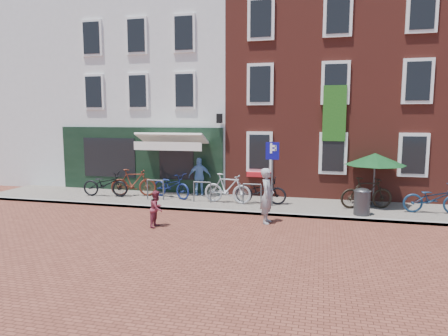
% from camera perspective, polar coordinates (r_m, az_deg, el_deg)
% --- Properties ---
extents(ground, '(80.00, 80.00, 0.00)m').
position_cam_1_polar(ground, '(14.37, 1.23, -6.59)').
color(ground, brown).
extents(sidewalk, '(24.00, 3.00, 0.10)m').
position_cam_1_polar(sidewalk, '(15.62, 6.04, -5.30)').
color(sidewalk, slate).
rests_on(sidewalk, ground).
extents(building_stucco, '(8.00, 8.00, 9.00)m').
position_cam_1_polar(building_stucco, '(22.14, -7.58, 9.97)').
color(building_stucco, silver).
rests_on(building_stucco, ground).
extents(building_brick_mid, '(6.00, 8.00, 10.00)m').
position_cam_1_polar(building_brick_mid, '(20.69, 11.15, 11.48)').
color(building_brick_mid, maroon).
rests_on(building_brick_mid, ground).
extents(building_brick_right, '(6.00, 8.00, 10.00)m').
position_cam_1_polar(building_brick_right, '(21.26, 27.81, 10.67)').
color(building_brick_right, maroon).
rests_on(building_brick_right, ground).
extents(filler_left, '(7.00, 8.00, 9.00)m').
position_cam_1_polar(filler_left, '(25.83, -23.47, 9.05)').
color(filler_left, silver).
rests_on(filler_left, ground).
extents(litter_bin, '(0.54, 0.54, 1.00)m').
position_cam_1_polar(litter_bin, '(14.50, 19.22, -4.38)').
color(litter_bin, '#39393B').
rests_on(litter_bin, sidewalk).
extents(parking_sign, '(0.50, 0.07, 2.46)m').
position_cam_1_polar(parking_sign, '(15.00, 6.96, 0.87)').
color(parking_sign, '#4C4C4F').
rests_on(parking_sign, sidewalk).
extents(parasol, '(2.25, 2.25, 2.11)m').
position_cam_1_polar(parasol, '(15.92, 20.89, 1.50)').
color(parasol, '#4C4C4F').
rests_on(parasol, sidewalk).
extents(woman, '(0.45, 0.67, 1.81)m').
position_cam_1_polar(woman, '(13.04, 6.22, -3.99)').
color(woman, gray).
rests_on(woman, ground).
extents(boy, '(0.45, 0.57, 1.16)m').
position_cam_1_polar(boy, '(12.79, -9.65, -5.77)').
color(boy, maroon).
rests_on(boy, ground).
extents(cafe_person, '(1.02, 0.63, 1.63)m').
position_cam_1_polar(cafe_person, '(17.11, -3.53, -1.23)').
color(cafe_person, '#6F96CD').
rests_on(cafe_person, sidewalk).
extents(bicycle_0, '(2.04, 0.84, 1.05)m').
position_cam_1_polar(bicycle_0, '(17.62, -16.68, -2.23)').
color(bicycle_0, black).
rests_on(bicycle_0, sidewalk).
extents(bicycle_1, '(2.01, 1.02, 1.16)m').
position_cam_1_polar(bicycle_1, '(17.35, -12.86, -2.05)').
color(bicycle_1, '#562113').
rests_on(bicycle_1, sidewalk).
extents(bicycle_2, '(2.11, 1.41, 1.05)m').
position_cam_1_polar(bicycle_2, '(16.71, -7.58, -2.49)').
color(bicycle_2, navy).
rests_on(bicycle_2, sidewalk).
extents(bicycle_3, '(1.98, 0.76, 1.16)m').
position_cam_1_polar(bicycle_3, '(15.56, 0.50, -2.94)').
color(bicycle_3, '#A9A9AC').
rests_on(bicycle_3, sidewalk).
extents(bicycle_4, '(2.01, 0.74, 1.05)m').
position_cam_1_polar(bicycle_4, '(15.52, 5.29, -3.21)').
color(bicycle_4, black).
rests_on(bicycle_4, sidewalk).
extents(bicycle_5, '(2.01, 1.07, 1.16)m').
position_cam_1_polar(bicycle_5, '(15.54, 19.80, -3.39)').
color(bicycle_5, black).
rests_on(bicycle_5, sidewalk).
extents(bicycle_6, '(2.03, 0.81, 1.05)m').
position_cam_1_polar(bicycle_6, '(15.73, 27.84, -3.90)').
color(bicycle_6, '#132B47').
rests_on(bicycle_6, sidewalk).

